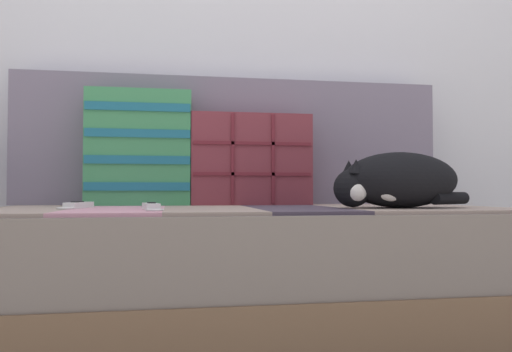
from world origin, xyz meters
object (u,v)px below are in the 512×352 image
Objects in this scene: sleeping_cat at (395,181)px; game_remote_near at (78,205)px; throw_pillow_striped at (139,148)px; couch at (247,270)px; throw_pillow_quilted at (250,160)px; game_remote_far at (151,207)px.

sleeping_cat reaches higher than game_remote_near.
throw_pillow_striped is 2.05× the size of game_remote_near.
game_remote_near is at bearing -175.37° from couch.
couch is at bearing -33.17° from throw_pillow_striped.
game_remote_near is (-0.53, -0.04, 0.22)m from couch.
throw_pillow_quilted is (0.05, 0.24, 0.38)m from couch.
couch is 0.58m from game_remote_near.
throw_pillow_striped reaches higher than game_remote_near.
couch is 0.43m from game_remote_far.
sleeping_cat is at bearing -24.34° from couch.
sleeping_cat is at bearing -48.61° from throw_pillow_quilted.
couch is 4.09× the size of throw_pillow_striped.
throw_pillow_quilted is 0.59m from game_remote_far.
couch is 0.56m from sleeping_cat.
game_remote_near is 0.98× the size of game_remote_far.
game_remote_far is at bearing -178.91° from sleeping_cat.
throw_pillow_quilted is at bearing 131.39° from sleeping_cat.
sleeping_cat reaches higher than game_remote_far.
sleeping_cat is at bearing -28.58° from throw_pillow_striped.
throw_pillow_quilted reaches higher than game_remote_near.
throw_pillow_quilted is 0.42m from throw_pillow_striped.
game_remote_near is (-0.96, 0.15, -0.07)m from sleeping_cat.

